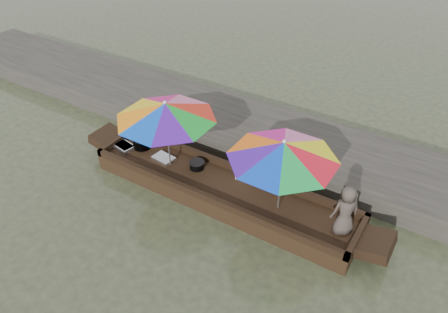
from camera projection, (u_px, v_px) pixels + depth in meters
The scene contains 11 objects.
water at pixel (221, 198), 9.06m from camera, with size 80.00×80.00×0.00m, color #333A28.
dock at pixel (270, 138), 10.43m from camera, with size 22.00×2.20×0.50m, color #2D2B26.
boat_hull at pixel (221, 191), 8.96m from camera, with size 5.72×1.20×0.35m, color black.
cooking_pot at pixel (142, 143), 9.89m from camera, with size 0.41×0.41×0.21m, color black.
tray_crayfish at pixel (124, 147), 9.88m from camera, with size 0.46×0.32×0.09m, color silver.
tray_scallop at pixel (164, 158), 9.54m from camera, with size 0.46×0.32×0.06m, color silver.
charcoal_grill at pixel (197, 165), 9.27m from camera, with size 0.31×0.31×0.15m, color black.
supply_bag at pixel (243, 172), 8.99m from camera, with size 0.28×0.22×0.26m, color silver.
vendor at pixel (346, 210), 7.51m from camera, with size 0.50×0.33×1.02m, color #463B35.
umbrella_bow at pixel (168, 134), 8.96m from camera, with size 2.07×2.07×1.55m, color green, non-canonical shape.
umbrella_stern at pixel (281, 176), 7.86m from camera, with size 2.01×2.01×1.55m, color red, non-canonical shape.
Camera 1 is at (3.66, -5.76, 6.03)m, focal length 35.00 mm.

